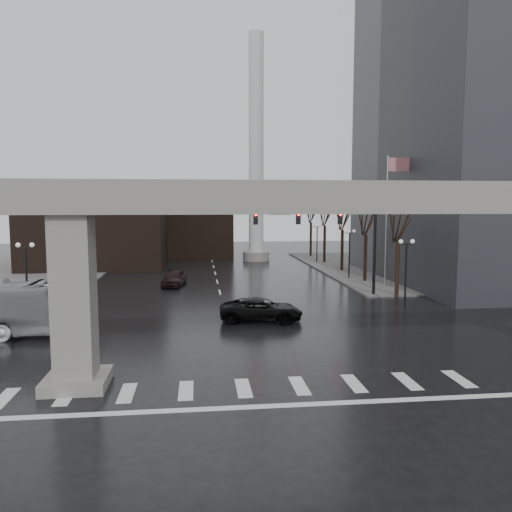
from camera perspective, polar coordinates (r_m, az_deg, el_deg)
The scene contains 22 objects.
ground at distance 22.67m, azimuth -1.68°, elevation -13.96°, with size 160.00×160.00×0.00m, color black.
sidewalk_ne at distance 64.09m, azimuth 19.17°, elevation -1.19°, with size 28.00×36.00×0.15m, color #64615F.
elevated_guideway at distance 21.47m, azimuth 1.63°, elevation 3.71°, with size 48.00×2.60×8.70m.
office_tower at distance 57.40m, azimuth 26.41°, elevation 18.76°, with size 22.00×26.00×42.00m, color #5A595E.
building_far_left at distance 64.45m, azimuth -17.53°, elevation 3.30°, with size 16.00×14.00×10.00m, color black.
building_far_mid at distance 73.32m, azimuth -6.76°, elevation 3.05°, with size 10.00×10.00×8.00m, color black.
smokestack at distance 67.91m, azimuth 0.02°, elevation 10.75°, with size 3.60×3.60×30.00m.
signal_mast_arm at distance 41.50m, azimuth 8.50°, elevation 3.31°, with size 12.12×0.43×8.00m.
flagpole_assembly at distance 46.49m, azimuth 15.05°, elevation 5.55°, with size 2.06×0.12×12.00m.
lamp_right_0 at distance 38.65m, azimuth 16.78°, elevation -0.58°, with size 1.22×0.32×5.11m.
lamp_right_1 at distance 51.73m, azimuth 10.63°, elevation 1.18°, with size 1.22×0.32×5.11m.
lamp_right_2 at distance 65.20m, azimuth 6.99°, elevation 2.22°, with size 1.22×0.32×5.11m.
lamp_left_0 at distance 37.36m, azimuth -24.80°, elevation -1.10°, with size 1.22×0.32×5.11m.
lamp_left_1 at distance 50.78m, azimuth -19.89°, elevation 0.83°, with size 1.22×0.32×5.11m.
lamp_left_2 at distance 64.44m, azimuth -17.05°, elevation 1.95°, with size 1.22×0.32×5.11m.
tree_right_0 at distance 42.80m, azimuth 15.89°, elevation -0.86°, with size 1.09×1.58×7.50m.
tree_right_1 at distance 50.23m, azimuth 12.41°, elevation 0.29°, with size 1.09×1.61×7.67m.
tree_right_2 at distance 57.81m, azimuth 9.84°, elevation 1.14°, with size 1.10×1.63×7.85m.
tree_right_3 at distance 65.50m, azimuth 7.86°, elevation 1.79°, with size 1.11×1.66×8.02m.
tree_right_4 at distance 73.25m, azimuth 6.30°, elevation 2.30°, with size 1.12×1.69×8.19m.
pickup_truck at distance 33.16m, azimuth 0.61°, elevation -6.14°, with size 2.51×5.45×1.52m, color black.
far_car at distance 47.59m, azimuth -9.35°, elevation -2.49°, with size 1.82×4.53×1.54m, color black.
Camera 1 is at (-1.81, -21.23, 7.74)m, focal length 35.00 mm.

